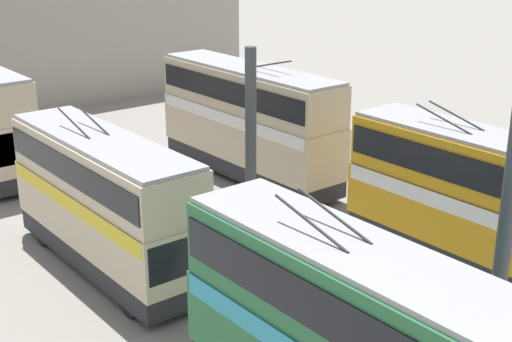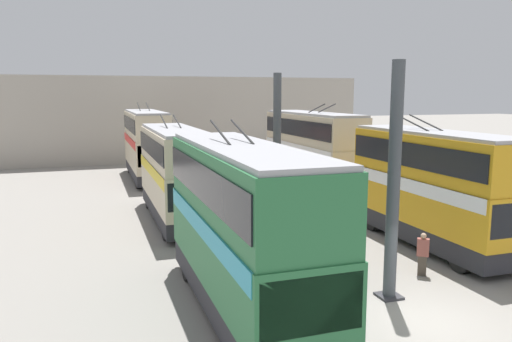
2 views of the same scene
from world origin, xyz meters
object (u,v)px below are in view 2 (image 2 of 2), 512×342
object	(u,v)px
bus_right_far	(146,141)
person_by_right_row	(278,247)
bus_right_mid	(175,169)
bus_right_near	(243,220)
bus_left_far	(312,148)
person_by_left_row	(423,253)
bus_left_near	(433,181)
oil_drum	(285,273)

from	to	relation	value
bus_right_far	person_by_right_row	size ratio (longest dim) A/B	5.98
bus_right_mid	bus_right_far	size ratio (longest dim) A/B	0.94
bus_right_near	bus_left_far	bearing A→B (deg)	-30.94
person_by_left_row	bus_right_far	bearing A→B (deg)	53.18
bus_left_near	bus_left_far	distance (m)	12.23
bus_left_far	oil_drum	bearing A→B (deg)	152.07
oil_drum	bus_left_far	bearing A→B (deg)	-27.93
bus_right_near	person_by_left_row	world-z (taller)	bus_right_near
bus_left_far	oil_drum	xyz separation A→B (m)	(-14.52, 7.69, -2.59)
bus_right_near	bus_right_mid	size ratio (longest dim) A/B	1.01
bus_right_far	oil_drum	world-z (taller)	bus_right_far
bus_left_far	bus_right_near	bearing A→B (deg)	149.06
bus_left_near	bus_left_far	size ratio (longest dim) A/B	0.85
bus_left_far	person_by_right_row	size ratio (longest dim) A/B	6.25
bus_left_far	bus_right_far	size ratio (longest dim) A/B	1.05
bus_right_mid	person_by_left_row	bearing A→B (deg)	-146.79
bus_right_mid	person_by_left_row	world-z (taller)	bus_right_mid
bus_right_far	bus_right_near	bearing A→B (deg)	-180.00
bus_right_far	oil_drum	distance (m)	23.72
bus_right_far	oil_drum	size ratio (longest dim) A/B	11.53
bus_right_far	oil_drum	xyz separation A→B (m)	(-23.50, -1.98, -2.53)
bus_left_far	bus_right_far	bearing A→B (deg)	47.14
person_by_left_row	person_by_right_row	bearing A→B (deg)	103.09
bus_left_far	bus_right_near	xyz separation A→B (m)	(-16.14, 9.68, -0.15)
bus_right_far	person_by_right_row	xyz separation A→B (m)	(-22.05, -2.31, -2.07)
bus_right_near	bus_right_far	world-z (taller)	bus_right_far
bus_left_near	bus_right_far	distance (m)	23.31
person_by_right_row	bus_left_near	bearing A→B (deg)	139.65
bus_right_near	person_by_left_row	xyz separation A→B (m)	(0.98, -7.09, -2.06)
bus_left_far	oil_drum	world-z (taller)	bus_left_far
bus_left_near	person_by_right_row	xyz separation A→B (m)	(-0.83, 7.36, -1.93)
bus_right_mid	person_by_right_row	xyz separation A→B (m)	(-8.73, -2.31, -1.82)
person_by_right_row	oil_drum	world-z (taller)	person_by_right_row
bus_right_near	person_by_right_row	xyz separation A→B (m)	(3.07, -2.31, -1.98)
person_by_right_row	oil_drum	distance (m)	1.56
bus_right_far	person_by_right_row	world-z (taller)	bus_right_far
oil_drum	bus_right_mid	bearing A→B (deg)	11.02
bus_left_far	oil_drum	distance (m)	16.63
person_by_left_row	bus_right_near	bearing A→B (deg)	134.67
bus_right_near	bus_right_far	bearing A→B (deg)	0.00
bus_left_near	person_by_left_row	distance (m)	4.40
bus_right_mid	bus_left_far	bearing A→B (deg)	-65.87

